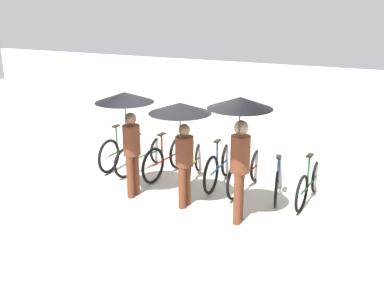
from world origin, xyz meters
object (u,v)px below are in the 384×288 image
pedestrian_leading (127,114)px  parked_bicycle_5 (248,172)px  pedestrian_trailing (240,126)px  parked_bicycle_7 (310,183)px  parked_bicycle_0 (122,149)px  parked_bicycle_4 (220,166)px  parked_bicycle_2 (167,158)px  parked_bicycle_1 (144,155)px  parked_bicycle_6 (278,178)px  parked_bicycle_3 (193,163)px  pedestrian_center (181,124)px

pedestrian_leading → parked_bicycle_5: bearing=-140.6°
pedestrian_trailing → parked_bicycle_7: bearing=-128.9°
parked_bicycle_0 → parked_bicycle_4: bearing=-91.0°
parked_bicycle_5 → parked_bicycle_0: bearing=94.9°
parked_bicycle_5 → parked_bicycle_7: bearing=-83.6°
parked_bicycle_5 → pedestrian_leading: bearing=131.1°
parked_bicycle_2 → pedestrian_leading: size_ratio=0.86×
parked_bicycle_0 → pedestrian_leading: (1.16, -1.35, 1.23)m
parked_bicycle_1 → parked_bicycle_5: parked_bicycle_5 is taller
parked_bicycle_0 → parked_bicycle_7: bearing=-91.1°
parked_bicycle_1 → parked_bicycle_6: bearing=-79.1°
pedestrian_trailing → parked_bicycle_3: bearing=-50.5°
parked_bicycle_3 → pedestrian_trailing: size_ratio=0.78×
parked_bicycle_0 → parked_bicycle_6: (3.61, 0.01, -0.03)m
parked_bicycle_7 → parked_bicycle_0: bearing=94.0°
parked_bicycle_0 → pedestrian_leading: bearing=-140.8°
parked_bicycle_2 → parked_bicycle_4: (1.20, 0.07, 0.00)m
parked_bicycle_4 → pedestrian_center: bearing=169.6°
parked_bicycle_1 → parked_bicycle_4: parked_bicycle_4 is taller
parked_bicycle_2 → parked_bicycle_6: 2.40m
parked_bicycle_7 → parked_bicycle_5: bearing=95.1°
parked_bicycle_1 → pedestrian_trailing: pedestrian_trailing is taller
parked_bicycle_3 → parked_bicycle_5: 1.20m
parked_bicycle_4 → parked_bicycle_5: 0.60m
parked_bicycle_2 → parked_bicycle_3: parked_bicycle_3 is taller
parked_bicycle_4 → parked_bicycle_3: bearing=87.6°
parked_bicycle_7 → parked_bicycle_6: bearing=94.9°
parked_bicycle_0 → parked_bicycle_6: bearing=-91.3°
parked_bicycle_7 → pedestrian_center: bearing=127.7°
parked_bicycle_3 → parked_bicycle_4: bearing=-98.7°
parked_bicycle_0 → parked_bicycle_3: size_ratio=1.02×
parked_bicycle_4 → parked_bicycle_6: (1.20, -0.01, -0.03)m
parked_bicycle_4 → pedestrian_leading: (-1.24, -1.37, 1.23)m
parked_bicycle_6 → parked_bicycle_3: bearing=76.9°
parked_bicycle_1 → parked_bicycle_7: bearing=-79.0°
parked_bicycle_4 → pedestrian_leading: size_ratio=0.86×
parked_bicycle_3 → pedestrian_leading: size_ratio=0.83×
parked_bicycle_4 → pedestrian_leading: pedestrian_leading is taller
parked_bicycle_0 → pedestrian_center: bearing=-121.7°
parked_bicycle_2 → parked_bicycle_3: bearing=-81.0°
parked_bicycle_4 → pedestrian_center: size_ratio=0.90×
parked_bicycle_6 → pedestrian_center: bearing=120.9°
parked_bicycle_5 → parked_bicycle_6: parked_bicycle_6 is taller
parked_bicycle_1 → parked_bicycle_5: size_ratio=0.99×
parked_bicycle_5 → pedestrian_center: size_ratio=0.91×
parked_bicycle_4 → pedestrian_trailing: (0.93, -1.44, 1.30)m
pedestrian_center → parked_bicycle_7: bearing=-144.0°
parked_bicycle_0 → parked_bicycle_2: parked_bicycle_2 is taller
parked_bicycle_0 → parked_bicycle_6: size_ratio=1.05×
pedestrian_leading → pedestrian_center: bearing=-174.4°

